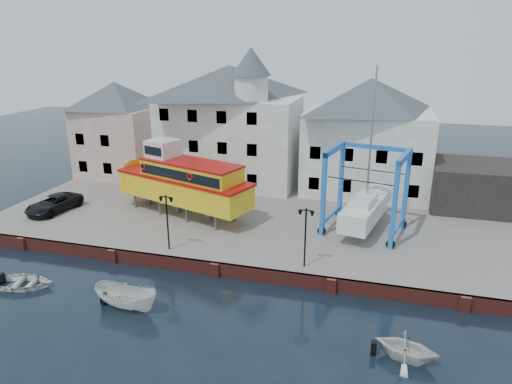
# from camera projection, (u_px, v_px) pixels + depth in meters

# --- Properties ---
(ground) EXTENTS (140.00, 140.00, 0.00)m
(ground) POSITION_uv_depth(u_px,v_px,m) (215.00, 276.00, 31.62)
(ground) COLOR black
(ground) RESTS_ON ground
(hardstanding) EXTENTS (44.00, 22.00, 1.00)m
(hardstanding) POSITION_uv_depth(u_px,v_px,m) (257.00, 214.00, 41.52)
(hardstanding) COLOR slate
(hardstanding) RESTS_ON ground
(quay_wall) EXTENTS (44.00, 0.47, 1.00)m
(quay_wall) POSITION_uv_depth(u_px,v_px,m) (216.00, 269.00, 31.56)
(quay_wall) COLOR maroon
(quay_wall) RESTS_ON ground
(building_pink) EXTENTS (8.00, 7.00, 10.30)m
(building_pink) POSITION_uv_depth(u_px,v_px,m) (118.00, 129.00, 50.70)
(building_pink) COLOR tan
(building_pink) RESTS_ON hardstanding
(building_white_main) EXTENTS (14.00, 8.30, 14.00)m
(building_white_main) POSITION_uv_depth(u_px,v_px,m) (231.00, 123.00, 47.36)
(building_white_main) COLOR beige
(building_white_main) RESTS_ON hardstanding
(building_white_right) EXTENTS (12.00, 8.00, 11.20)m
(building_white_right) POSITION_uv_depth(u_px,v_px,m) (367.00, 137.00, 44.63)
(building_white_right) COLOR beige
(building_white_right) RESTS_ON hardstanding
(shed_dark) EXTENTS (8.00, 7.00, 4.00)m
(shed_dark) POSITION_uv_depth(u_px,v_px,m) (476.00, 186.00, 41.40)
(shed_dark) COLOR black
(shed_dark) RESTS_ON hardstanding
(lamp_post_left) EXTENTS (1.12, 0.32, 4.20)m
(lamp_post_left) POSITION_uv_depth(u_px,v_px,m) (167.00, 209.00, 32.42)
(lamp_post_left) COLOR black
(lamp_post_left) RESTS_ON hardstanding
(lamp_post_right) EXTENTS (1.12, 0.32, 4.20)m
(lamp_post_right) POSITION_uv_depth(u_px,v_px,m) (306.00, 223.00, 29.88)
(lamp_post_right) COLOR black
(lamp_post_right) RESTS_ON hardstanding
(tour_boat) EXTENTS (15.02, 8.00, 6.39)m
(tour_boat) POSITION_uv_depth(u_px,v_px,m) (176.00, 180.00, 39.63)
(tour_boat) COLOR #59595E
(tour_boat) RESTS_ON hardstanding
(travel_lift) EXTENTS (6.85, 8.77, 12.85)m
(travel_lift) POSITION_uv_depth(u_px,v_px,m) (367.00, 203.00, 36.53)
(travel_lift) COLOR blue
(travel_lift) RESTS_ON hardstanding
(van) EXTENTS (3.18, 5.55, 1.46)m
(van) POSITION_uv_depth(u_px,v_px,m) (54.00, 204.00, 40.60)
(van) COLOR black
(van) RESTS_ON hardstanding
(motorboat_a) EXTENTS (4.53, 2.13, 1.69)m
(motorboat_a) POSITION_uv_depth(u_px,v_px,m) (127.00, 308.00, 27.85)
(motorboat_a) COLOR silver
(motorboat_a) RESTS_ON ground
(motorboat_c) EXTENTS (3.77, 3.43, 1.70)m
(motorboat_c) POSITION_uv_depth(u_px,v_px,m) (405.00, 359.00, 23.35)
(motorboat_c) COLOR silver
(motorboat_c) RESTS_ON ground
(motorboat_d) EXTENTS (4.67, 3.77, 0.85)m
(motorboat_d) POSITION_uv_depth(u_px,v_px,m) (22.00, 287.00, 30.27)
(motorboat_d) COLOR silver
(motorboat_d) RESTS_ON ground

